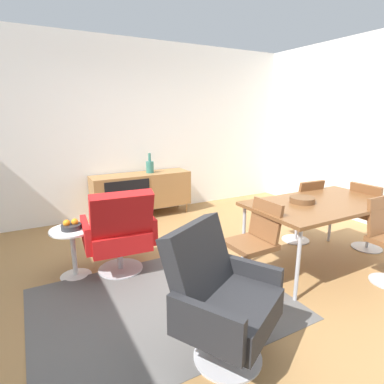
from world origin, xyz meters
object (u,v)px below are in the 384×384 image
(dining_chair_back_right, at_px, (302,208))
(fruit_bowl, at_px, (71,226))
(sideboard, at_px, (142,190))
(vase_cobalt, at_px, (150,166))
(dining_chair_far_end, at_px, (369,214))
(armchair_black_shell, at_px, (220,295))
(lounge_chair_red, at_px, (120,232))
(wooden_bowl_on_table, at_px, (302,200))
(side_table_round, at_px, (73,247))
(dining_table, at_px, (321,206))
(dining_chair_near_window, at_px, (255,241))

(dining_chair_back_right, relative_size, fruit_bowl, 4.28)
(dining_chair_back_right, bearing_deg, sideboard, 125.85)
(vase_cobalt, height_order, dining_chair_far_end, vase_cobalt)
(vase_cobalt, xyz_separation_m, armchair_black_shell, (-0.74, -3.19, -0.36))
(dining_chair_back_right, bearing_deg, lounge_chair_red, 172.01)
(wooden_bowl_on_table, bearing_deg, side_table_round, 156.50)
(wooden_bowl_on_table, height_order, dining_chair_far_end, dining_chair_far_end)
(sideboard, distance_m, dining_table, 2.83)
(dining_chair_far_end, relative_size, fruit_bowl, 4.28)
(sideboard, distance_m, wooden_bowl_on_table, 2.68)
(sideboard, relative_size, lounge_chair_red, 1.69)
(dining_table, bearing_deg, lounge_chair_red, 155.79)
(dining_chair_back_right, bearing_deg, vase_cobalt, 122.78)
(dining_chair_near_window, bearing_deg, lounge_chair_red, 140.66)
(vase_cobalt, distance_m, dining_chair_back_right, 2.44)
(dining_chair_far_end, relative_size, lounge_chair_red, 0.90)
(dining_table, bearing_deg, dining_chair_back_right, 58.23)
(lounge_chair_red, bearing_deg, dining_chair_far_end, -17.24)
(dining_chair_back_right, xyz_separation_m, fruit_bowl, (-2.76, 0.49, 0.09))
(fruit_bowl, bearing_deg, vase_cobalt, 46.51)
(vase_cobalt, relative_size, side_table_round, 0.62)
(armchair_black_shell, bearing_deg, sideboard, 79.70)
(sideboard, xyz_separation_m, dining_chair_far_end, (2.01, -2.59, 0.03))
(wooden_bowl_on_table, xyz_separation_m, dining_chair_far_end, (1.09, -0.09, -0.30))
(dining_chair_far_end, relative_size, armchair_black_shell, 0.90)
(lounge_chair_red, bearing_deg, dining_chair_back_right, -7.99)
(fruit_bowl, bearing_deg, wooden_bowl_on_table, -23.54)
(vase_cobalt, relative_size, dining_chair_far_end, 0.38)
(dining_table, relative_size, wooden_bowl_on_table, 6.15)
(dining_table, relative_size, armchair_black_shell, 1.69)
(dining_chair_near_window, height_order, side_table_round, dining_chair_near_window)
(sideboard, relative_size, side_table_round, 3.08)
(wooden_bowl_on_table, relative_size, side_table_round, 0.50)
(fruit_bowl, bearing_deg, dining_chair_far_end, -17.70)
(dining_table, distance_m, dining_chair_back_right, 0.70)
(dining_table, bearing_deg, sideboard, 113.37)
(lounge_chair_red, bearing_deg, sideboard, 63.48)
(dining_table, bearing_deg, dining_chair_near_window, 179.90)
(dining_chair_far_end, height_order, side_table_round, dining_chair_far_end)
(wooden_bowl_on_table, height_order, fruit_bowl, wooden_bowl_on_table)
(dining_chair_near_window, xyz_separation_m, side_table_round, (-1.52, 1.05, -0.15))
(fruit_bowl, bearing_deg, lounge_chair_red, -20.55)
(armchair_black_shell, relative_size, fruit_bowl, 4.73)
(sideboard, bearing_deg, dining_chair_near_window, -84.96)
(dining_chair_back_right, bearing_deg, side_table_round, 169.91)
(vase_cobalt, distance_m, wooden_bowl_on_table, 2.61)
(dining_table, distance_m, side_table_round, 2.66)
(armchair_black_shell, xyz_separation_m, fruit_bowl, (-0.72, 1.66, 0.09))
(dining_chair_far_end, bearing_deg, lounge_chair_red, 162.76)
(dining_chair_near_window, distance_m, dining_chair_back_right, 1.36)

